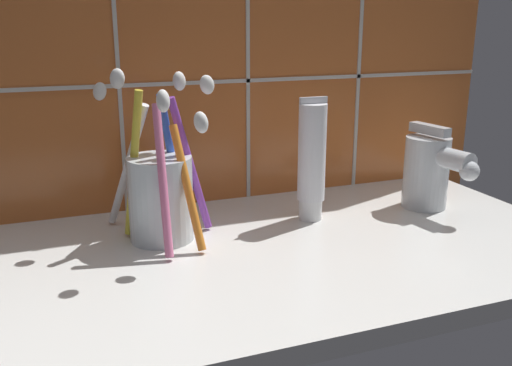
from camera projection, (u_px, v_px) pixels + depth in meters
The scene contains 5 objects.
sink_counter at pixel (290, 253), 63.73cm from camera, with size 67.52×37.58×2.00cm, color silver.
tile_wall_backsplash at pixel (233, 36), 74.38cm from camera, with size 77.52×1.72×47.98cm.
toothbrush_cup at pixel (161, 190), 63.60cm from camera, with size 13.52×16.54×19.24cm.
toothpaste_tube at pixel (312, 160), 69.44cm from camera, with size 3.57×3.40×15.29cm.
sink_faucet at pixel (430, 170), 74.23cm from camera, with size 5.82×11.05×11.04cm.
Camera 1 is at (-24.60, -53.77, 26.32)cm, focal length 40.00 mm.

